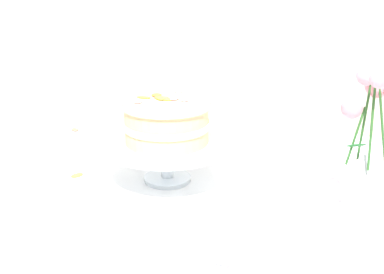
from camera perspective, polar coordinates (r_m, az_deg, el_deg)
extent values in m
cube|color=white|center=(1.19, 1.88, -6.37)|extent=(1.40, 1.00, 0.03)
cylinder|color=brown|center=(1.91, -12.30, -8.84)|extent=(0.06, 0.06, 0.71)
cube|color=white|center=(1.22, -2.72, -4.88)|extent=(0.38, 0.38, 0.00)
cylinder|color=silver|center=(1.22, -2.73, -4.60)|extent=(0.11, 0.11, 0.01)
cylinder|color=silver|center=(1.20, -2.76, -2.75)|extent=(0.03, 0.03, 0.07)
cylinder|color=silver|center=(1.19, -2.79, -0.80)|extent=(0.29, 0.29, 0.01)
cylinder|color=beige|center=(1.18, -2.81, 0.27)|extent=(0.19, 0.19, 0.04)
cylinder|color=beige|center=(1.17, -2.83, 1.42)|extent=(0.20, 0.20, 0.01)
cylinder|color=beige|center=(1.16, -2.85, 2.57)|extent=(0.19, 0.19, 0.04)
cylinder|color=beige|center=(1.16, -2.87, 3.80)|extent=(0.20, 0.20, 0.02)
ellipsoid|color=yellow|center=(1.15, -3.62, 4.29)|extent=(0.04, 0.03, 0.01)
ellipsoid|color=pink|center=(1.15, -1.99, 4.30)|extent=(0.02, 0.03, 0.01)
ellipsoid|color=pink|center=(1.13, -5.99, 3.93)|extent=(0.03, 0.03, 0.00)
ellipsoid|color=yellow|center=(1.17, -5.25, 4.47)|extent=(0.04, 0.02, 0.00)
ellipsoid|color=pink|center=(1.22, -1.53, 5.07)|extent=(0.03, 0.03, 0.00)
ellipsoid|color=yellow|center=(1.15, -2.68, 4.20)|extent=(0.03, 0.02, 0.00)
ellipsoid|color=orange|center=(1.18, -3.94, 4.67)|extent=(0.03, 0.03, 0.01)
ellipsoid|color=#E56B51|center=(1.17, -3.43, 4.42)|extent=(0.04, 0.03, 0.00)
ellipsoid|color=pink|center=(1.14, -0.87, 4.13)|extent=(0.03, 0.03, 0.00)
cylinder|color=silver|center=(1.16, 18.16, -5.72)|extent=(0.08, 0.08, 0.06)
cone|color=silver|center=(1.13, 18.46, -3.05)|extent=(0.11, 0.11, 0.05)
cylinder|color=#2D6028|center=(1.11, 20.29, 1.00)|extent=(0.03, 0.01, 0.16)
cylinder|color=#2D6028|center=(1.12, 19.23, 1.32)|extent=(0.01, 0.02, 0.16)
sphere|color=pink|center=(1.11, 19.84, 5.38)|extent=(0.05, 0.05, 0.05)
cylinder|color=#2D6028|center=(1.11, 18.51, 1.81)|extent=(0.02, 0.01, 0.18)
sphere|color=#E6A2B3|center=(1.09, 18.75, 6.46)|extent=(0.04, 0.04, 0.04)
cylinder|color=#2D6028|center=(1.10, 17.61, 0.09)|extent=(0.03, 0.02, 0.12)
sphere|color=pink|center=(1.07, 17.25, 3.12)|extent=(0.04, 0.04, 0.04)
ellipsoid|color=#236B2D|center=(1.10, 17.69, -0.88)|extent=(0.05, 0.04, 0.01)
cylinder|color=#2D6028|center=(1.07, 19.26, 1.36)|extent=(0.01, 0.03, 0.19)
sphere|color=#E6A0B0|center=(1.04, 19.97, 6.07)|extent=(0.04, 0.04, 0.04)
cylinder|color=white|center=(0.91, 0.04, -13.99)|extent=(0.11, 0.11, 0.01)
cylinder|color=white|center=(0.89, 0.04, -12.41)|extent=(0.08, 0.08, 0.05)
torus|color=white|center=(0.88, 3.20, -12.80)|extent=(0.03, 0.01, 0.03)
ellipsoid|color=yellow|center=(1.28, -12.59, -4.14)|extent=(0.03, 0.04, 0.00)
ellipsoid|color=#E56B51|center=(1.62, -12.80, 0.80)|extent=(0.04, 0.04, 0.00)
ellipsoid|color=pink|center=(1.46, 4.33, -0.86)|extent=(0.04, 0.03, 0.00)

